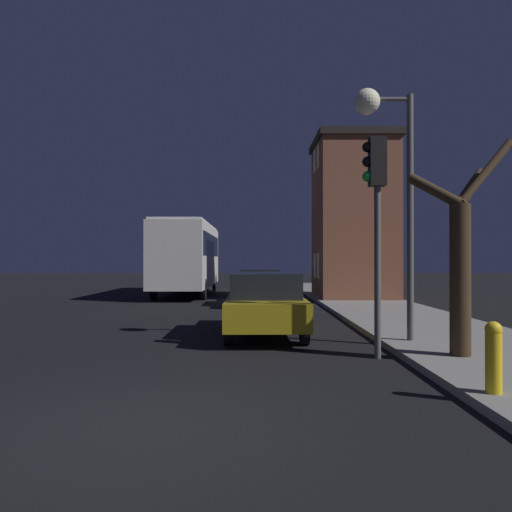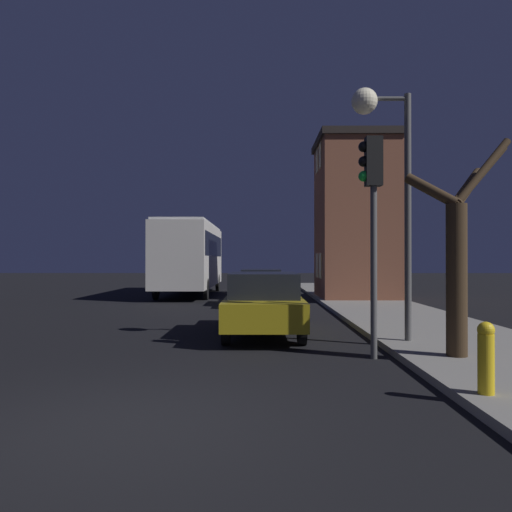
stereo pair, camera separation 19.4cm
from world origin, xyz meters
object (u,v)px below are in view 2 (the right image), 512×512
object	(u,v)px
car_near_lane	(263,302)
bare_tree	(459,249)
streetlamp	(381,144)
traffic_light	(372,199)
car_mid_lane	(261,286)
fire_hydrant	(486,356)
bus	(190,253)

from	to	relation	value
car_near_lane	bare_tree	bearing A→B (deg)	-43.07
streetlamp	bare_tree	distance (m)	2.89
traffic_light	bare_tree	world-z (taller)	traffic_light
car_near_lane	car_mid_lane	xyz separation A→B (m)	(-0.04, 7.89, -0.03)
bare_tree	car_mid_lane	distance (m)	11.69
bare_tree	car_near_lane	world-z (taller)	bare_tree
bare_tree	fire_hydrant	size ratio (longest dim) A/B	4.30
bus	bare_tree	bearing A→B (deg)	-67.05
car_mid_lane	fire_hydrant	xyz separation A→B (m)	(2.78, -13.64, -0.15)
bare_tree	car_mid_lane	size ratio (longest dim) A/B	0.91
streetlamp	bus	size ratio (longest dim) A/B	0.55
bare_tree	bus	bearing A→B (deg)	112.95
fire_hydrant	car_mid_lane	bearing A→B (deg)	101.52
bus	car_near_lane	xyz separation A→B (m)	(3.62, -13.44, -1.36)
bare_tree	streetlamp	bearing A→B (deg)	122.25
traffic_light	car_mid_lane	xyz separation A→B (m)	(-2.00, 10.78, -2.16)
streetlamp	car_mid_lane	bearing A→B (deg)	104.57
bare_tree	bus	distance (m)	18.07
traffic_light	car_near_lane	xyz separation A→B (m)	(-1.97, 2.89, -2.13)
car_mid_lane	car_near_lane	bearing A→B (deg)	-89.74
bare_tree	bus	xyz separation A→B (m)	(-7.05, 16.64, 0.15)
fire_hydrant	traffic_light	bearing A→B (deg)	105.19
streetlamp	fire_hydrant	world-z (taller)	streetlamp
streetlamp	bare_tree	xyz separation A→B (m)	(0.99, -1.56, -2.22)
bare_tree	car_mid_lane	xyz separation A→B (m)	(-3.46, 11.09, -1.23)
streetlamp	car_near_lane	size ratio (longest dim) A/B	1.13
streetlamp	traffic_light	size ratio (longest dim) A/B	1.29
car_near_lane	fire_hydrant	distance (m)	6.37
bus	car_mid_lane	world-z (taller)	bus
car_near_lane	fire_hydrant	world-z (taller)	car_near_lane
bus	car_near_lane	size ratio (longest dim) A/B	2.05
streetlamp	bare_tree	bearing A→B (deg)	-57.75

